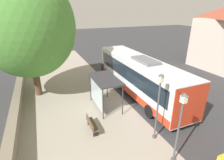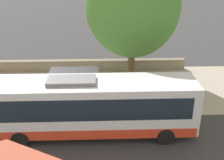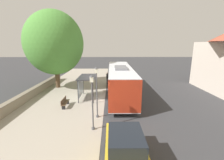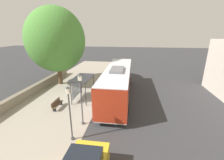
# 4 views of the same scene
# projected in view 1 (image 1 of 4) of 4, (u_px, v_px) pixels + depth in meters

# --- Properties ---
(ground_plane) EXTENTS (120.00, 120.00, 0.00)m
(ground_plane) POSITION_uv_depth(u_px,v_px,m) (128.00, 104.00, 14.84)
(ground_plane) COLOR #353538
(ground_plane) RESTS_ON ground
(sidewalk_plaza) EXTENTS (9.00, 44.00, 0.02)m
(sidewalk_plaza) POSITION_uv_depth(u_px,v_px,m) (76.00, 115.00, 13.21)
(sidewalk_plaza) COLOR #9E9384
(sidewalk_plaza) RESTS_ON ground
(stone_wall) EXTENTS (0.60, 20.00, 0.99)m
(stone_wall) POSITION_uv_depth(u_px,v_px,m) (14.00, 122.00, 11.56)
(stone_wall) COLOR gray
(stone_wall) RESTS_ON ground
(bus) EXTENTS (2.78, 12.32, 3.59)m
(bus) POSITION_uv_depth(u_px,v_px,m) (139.00, 75.00, 16.01)
(bus) COLOR silver
(bus) RESTS_ON ground
(bus_shelter) EXTENTS (1.84, 3.41, 2.53)m
(bus_shelter) POSITION_uv_depth(u_px,v_px,m) (103.00, 83.00, 13.52)
(bus_shelter) COLOR #2D2D33
(bus_shelter) RESTS_ON ground
(pedestrian) EXTENTS (0.34, 0.24, 1.79)m
(pedestrian) POSITION_uv_depth(u_px,v_px,m) (102.00, 68.00, 20.22)
(pedestrian) COLOR #2D3347
(pedestrian) RESTS_ON ground
(bench) EXTENTS (0.40, 1.65, 0.88)m
(bench) POSITION_uv_depth(u_px,v_px,m) (92.00, 124.00, 11.42)
(bench) COLOR brown
(bench) RESTS_ON ground
(street_lamp_near) EXTENTS (0.28, 0.28, 4.03)m
(street_lamp_near) POSITION_uv_depth(u_px,v_px,m) (180.00, 123.00, 8.37)
(street_lamp_near) COLOR #4C4C51
(street_lamp_near) RESTS_ON ground
(street_lamp_far) EXTENTS (0.28, 0.28, 4.28)m
(street_lamp_far) POSITION_uv_depth(u_px,v_px,m) (158.00, 102.00, 9.96)
(street_lamp_far) COLOR #4C4C51
(street_lamp_far) RESTS_ON ground
(shade_tree) EXTENTS (7.70, 7.70, 10.42)m
(shade_tree) POSITION_uv_depth(u_px,v_px,m) (27.00, 26.00, 14.10)
(shade_tree) COLOR brown
(shade_tree) RESTS_ON ground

